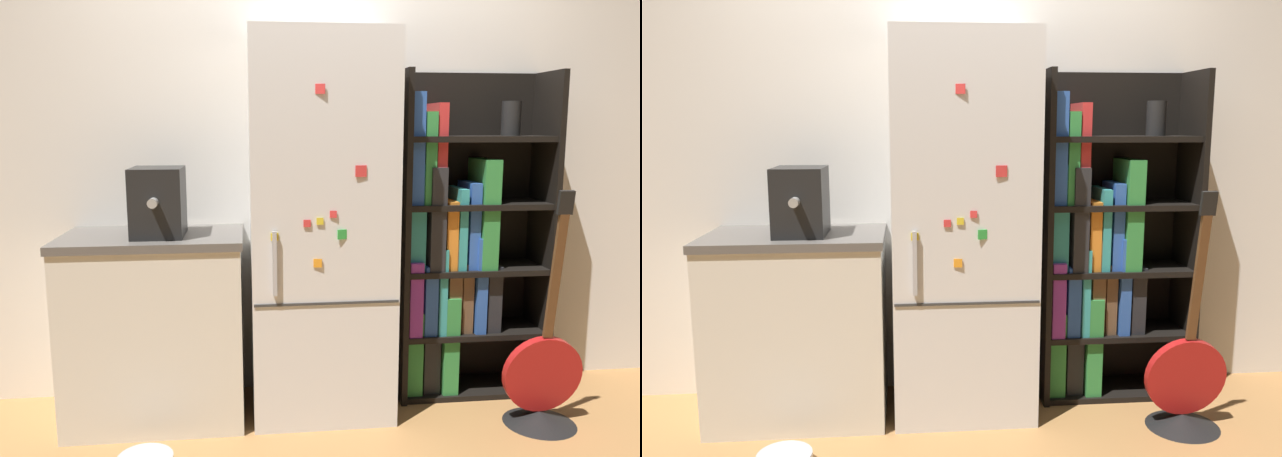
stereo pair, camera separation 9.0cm
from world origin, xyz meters
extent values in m
plane|color=#A87542|center=(0.00, 0.00, 0.00)|extent=(16.00, 16.00, 0.00)
cube|color=white|center=(0.00, 0.47, 1.30)|extent=(8.00, 0.05, 2.60)
cube|color=silver|center=(0.00, 0.17, 0.95)|extent=(0.70, 0.56, 1.91)
cube|color=#333333|center=(0.00, -0.12, 0.64)|extent=(0.68, 0.01, 0.01)
cube|color=#B2B2B7|center=(-0.24, -0.13, 0.84)|extent=(0.02, 0.02, 0.30)
cube|color=red|center=(0.15, -0.12, 1.26)|extent=(0.05, 0.01, 0.05)
cube|color=green|center=(0.07, -0.12, 0.97)|extent=(0.04, 0.02, 0.04)
cube|color=orange|center=(-0.05, -0.12, 0.84)|extent=(0.04, 0.01, 0.04)
cube|color=red|center=(-0.09, -0.12, 1.02)|extent=(0.03, 0.01, 0.03)
cube|color=yellow|center=(-0.03, -0.12, 1.03)|extent=(0.03, 0.01, 0.03)
cube|color=yellow|center=(-0.24, -0.12, 0.96)|extent=(0.03, 0.01, 0.03)
cube|color=red|center=(0.03, -0.12, 1.06)|extent=(0.03, 0.01, 0.03)
cube|color=red|center=(-0.03, -0.12, 1.63)|extent=(0.04, 0.02, 0.04)
cube|color=black|center=(0.44, 0.28, 0.87)|extent=(0.03, 0.35, 1.74)
cube|color=black|center=(1.23, 0.28, 0.87)|extent=(0.03, 0.35, 1.74)
cube|color=black|center=(0.84, 0.43, 0.87)|extent=(0.82, 0.03, 1.74)
cube|color=black|center=(0.84, 0.28, 0.01)|extent=(0.76, 0.32, 0.03)
cube|color=black|center=(0.84, 0.28, 0.35)|extent=(0.76, 0.32, 0.03)
cube|color=black|center=(0.84, 0.28, 0.70)|extent=(0.76, 0.32, 0.03)
cube|color=black|center=(0.84, 0.28, 1.05)|extent=(0.76, 0.32, 0.03)
cube|color=black|center=(0.84, 0.28, 1.40)|extent=(0.76, 0.32, 0.03)
cube|color=#338C3F|center=(0.51, 0.27, 0.26)|extent=(0.08, 0.25, 0.46)
cube|color=#262628|center=(0.61, 0.28, 0.24)|extent=(0.09, 0.22, 0.42)
cube|color=#338C3F|center=(0.70, 0.27, 0.30)|extent=(0.08, 0.27, 0.53)
cube|color=purple|center=(0.50, 0.27, 0.56)|extent=(0.07, 0.29, 0.40)
cube|color=#2D59B2|center=(0.59, 0.27, 0.55)|extent=(0.07, 0.26, 0.37)
cube|color=teal|center=(0.65, 0.28, 0.60)|extent=(0.04, 0.29, 0.46)
cube|color=brown|center=(0.72, 0.27, 0.62)|extent=(0.07, 0.23, 0.51)
cube|color=brown|center=(0.79, 0.28, 0.55)|extent=(0.06, 0.23, 0.38)
cube|color=#2D59B2|center=(0.86, 0.27, 0.62)|extent=(0.06, 0.25, 0.52)
cube|color=#262628|center=(0.94, 0.27, 0.54)|extent=(0.08, 0.23, 0.36)
cube|color=teal|center=(0.51, 0.28, 0.99)|extent=(0.08, 0.24, 0.56)
cube|color=#262628|center=(0.61, 0.28, 0.98)|extent=(0.08, 0.30, 0.54)
cube|color=orange|center=(0.69, 0.28, 0.89)|extent=(0.06, 0.26, 0.36)
cube|color=teal|center=(0.75, 0.27, 0.93)|extent=(0.04, 0.25, 0.43)
cube|color=#2D59B2|center=(0.81, 0.27, 0.94)|extent=(0.06, 0.23, 0.46)
cube|color=#338C3F|center=(0.89, 0.27, 1.00)|extent=(0.09, 0.27, 0.58)
cube|color=#2D59B2|center=(0.50, 0.28, 1.35)|extent=(0.06, 0.26, 0.57)
cube|color=#338C3F|center=(0.57, 0.27, 1.30)|extent=(0.06, 0.24, 0.47)
cube|color=red|center=(0.63, 0.28, 1.32)|extent=(0.05, 0.24, 0.52)
cylinder|color=black|center=(1.03, 0.28, 1.50)|extent=(0.10, 0.10, 0.18)
cube|color=silver|center=(-0.83, 0.17, 0.45)|extent=(0.85, 0.57, 0.90)
cube|color=#5B5651|center=(-0.83, 0.17, 0.92)|extent=(0.87, 0.59, 0.04)
cube|color=black|center=(-0.79, 0.12, 1.10)|extent=(0.24, 0.30, 0.33)
cylinder|color=#A5A39E|center=(-0.79, -0.06, 1.12)|extent=(0.04, 0.06, 0.04)
cone|color=black|center=(1.06, -0.16, 0.03)|extent=(0.36, 0.36, 0.06)
cylinder|color=#B21919|center=(1.06, -0.16, 0.26)|extent=(0.40, 0.10, 0.40)
cube|color=brown|center=(1.06, -0.23, 0.76)|extent=(0.04, 0.11, 0.61)
cube|color=black|center=(1.06, -0.28, 1.12)|extent=(0.07, 0.04, 0.11)
camera|label=1|loc=(-0.37, -2.91, 1.47)|focal=35.00mm
camera|label=2|loc=(-0.28, -2.92, 1.47)|focal=35.00mm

